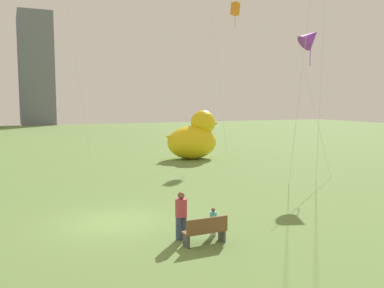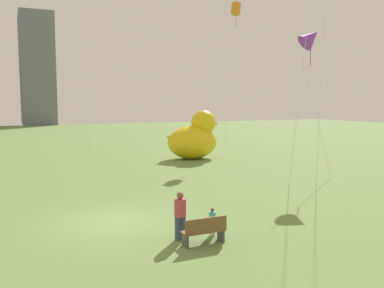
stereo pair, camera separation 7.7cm
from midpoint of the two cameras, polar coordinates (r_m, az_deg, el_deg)
ground_plane at (r=16.18m, az=-10.57°, el=-10.54°), size 140.00×140.00×0.00m
park_bench at (r=13.44m, az=1.90°, el=-11.78°), size 1.45×0.49×0.90m
person_adult at (r=13.78m, az=-1.48°, el=-9.54°), size 0.39×0.39×1.60m
person_child at (r=14.26m, az=2.97°, el=-10.46°), size 0.24×0.24×0.97m
giant_inflatable_duck at (r=32.85m, az=0.38°, el=0.80°), size 4.66×2.99×3.86m
kite_purple at (r=26.77m, az=16.15°, el=13.90°), size 2.43×2.26×9.18m
kite_orange at (r=39.67m, az=6.09°, el=17.91°), size 2.09×3.19×13.53m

